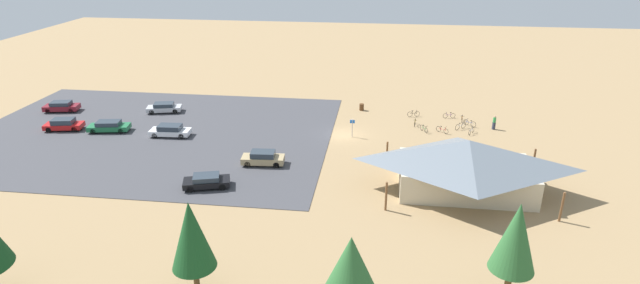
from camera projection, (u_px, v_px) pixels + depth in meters
name	position (u px, v px, depth m)	size (l,w,h in m)	color
ground	(344.00, 135.00, 60.00)	(160.00, 160.00, 0.00)	#9E7F56
parking_lot_asphalt	(151.00, 133.00, 60.46)	(42.61, 31.36, 0.05)	#424247
bike_pavilion	(467.00, 162.00, 46.01)	(14.70, 9.41, 5.04)	beige
trash_bin	(362.00, 107.00, 68.20)	(0.60, 0.60, 0.90)	brown
lot_sign	(352.00, 126.00, 58.95)	(0.56, 0.08, 2.20)	#99999E
pine_east	(191.00, 235.00, 32.27)	(2.89, 2.89, 6.76)	brown
pine_far_east	(351.00, 266.00, 29.26)	(3.33, 3.33, 6.35)	brown
pine_west	(516.00, 238.00, 31.17)	(2.84, 2.84, 7.21)	brown
bicycle_white_front_row	(460.00, 126.00, 61.65)	(1.38, 1.19, 0.82)	black
bicycle_black_back_row	(414.00, 114.00, 65.85)	(1.61, 0.63, 0.83)	black
bicycle_orange_yard_center	(462.00, 118.00, 64.31)	(0.48, 1.73, 0.81)	black
bicycle_yellow_lone_west	(415.00, 123.00, 62.87)	(0.48, 1.70, 0.84)	black
bicycle_green_edge_north	(424.00, 129.00, 60.90)	(0.84, 1.47, 0.82)	black
bicycle_purple_near_sign	(449.00, 115.00, 65.36)	(1.61, 0.48, 0.77)	black
bicycle_silver_edge_south	(485.00, 153.00, 54.16)	(1.83, 0.48, 0.90)	black
bicycle_red_yard_left	(442.00, 130.00, 60.59)	(1.34, 1.17, 0.83)	black
bicycle_blue_by_bin	(470.00, 123.00, 62.66)	(1.35, 1.18, 0.83)	black
bicycle_teal_yard_front	(439.00, 148.00, 55.41)	(0.62, 1.62, 0.83)	black
bicycle_white_yard_right	(471.00, 131.00, 60.26)	(0.89, 1.57, 0.81)	black
car_maroon_mid_lot	(61.00, 106.00, 67.59)	(4.62, 2.60, 1.34)	maroon
car_green_second_row	(109.00, 126.00, 60.77)	(4.99, 2.63, 1.28)	#1E6B3D
car_white_near_entry	(170.00, 131.00, 59.38)	(4.72, 2.12, 1.35)	white
car_silver_front_row	(164.00, 107.00, 67.27)	(4.71, 2.83, 1.27)	#BCBCC1
car_black_end_stall	(207.00, 181.00, 47.42)	(4.60, 2.95, 1.24)	black
car_red_inner_stall	(64.00, 124.00, 61.25)	(4.64, 2.60, 1.39)	red
car_tan_aisle_side	(263.00, 158.00, 52.07)	(4.43, 2.07, 1.44)	tan
visitor_at_bikes	(494.00, 122.00, 61.42)	(0.40, 0.37, 1.74)	#2D3347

